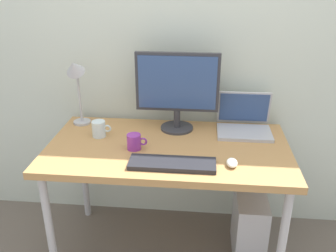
{
  "coord_description": "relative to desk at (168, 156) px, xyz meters",
  "views": [
    {
      "loc": [
        0.18,
        -1.83,
        1.68
      ],
      "look_at": [
        0.0,
        0.0,
        0.87
      ],
      "focal_mm": 39.17,
      "sensor_mm": 36.0,
      "label": 1
    }
  ],
  "objects": [
    {
      "name": "keyboard",
      "position": [
        0.04,
        -0.22,
        0.08
      ],
      "size": [
        0.44,
        0.14,
        0.02
      ],
      "primitive_type": "cube",
      "color": "#232328",
      "rests_on": "desk"
    },
    {
      "name": "mouse",
      "position": [
        0.34,
        -0.19,
        0.08
      ],
      "size": [
        0.06,
        0.09,
        0.03
      ],
      "primitive_type": "ellipsoid",
      "color": "silver",
      "rests_on": "desk"
    },
    {
      "name": "desk",
      "position": [
        0.0,
        0.0,
        0.0
      ],
      "size": [
        1.36,
        0.73,
        0.75
      ],
      "color": "#B7844C",
      "rests_on": "ground_plane"
    },
    {
      "name": "computer_tower",
      "position": [
        0.5,
        0.03,
        -0.47
      ],
      "size": [
        0.18,
        0.36,
        0.42
      ],
      "primitive_type": "cube",
      "color": "#B2B2B7",
      "rests_on": "ground_plane"
    },
    {
      "name": "ground_plane",
      "position": [
        0.0,
        0.0,
        -0.68
      ],
      "size": [
        6.0,
        6.0,
        0.0
      ],
      "primitive_type": "plane",
      "color": "#665B51"
    },
    {
      "name": "desk_lamp",
      "position": [
        -0.58,
        0.23,
        0.38
      ],
      "size": [
        0.11,
        0.16,
        0.44
      ],
      "color": "#B2B2B7",
      "rests_on": "desk"
    },
    {
      "name": "laptop",
      "position": [
        0.44,
        0.25,
        0.12
      ],
      "size": [
        0.32,
        0.26,
        0.23
      ],
      "color": "#B2B2B7",
      "rests_on": "desk"
    },
    {
      "name": "monitor",
      "position": [
        0.03,
        0.23,
        0.33
      ],
      "size": [
        0.49,
        0.2,
        0.48
      ],
      "color": "#333338",
      "rests_on": "desk"
    },
    {
      "name": "coffee_mug",
      "position": [
        -0.18,
        -0.06,
        0.11
      ],
      "size": [
        0.11,
        0.08,
        0.09
      ],
      "color": "purple",
      "rests_on": "desk"
    },
    {
      "name": "back_wall",
      "position": [
        0.0,
        0.42,
        0.62
      ],
      "size": [
        4.4,
        0.04,
        2.6
      ],
      "primitive_type": "cube",
      "color": "silver",
      "rests_on": "ground_plane"
    },
    {
      "name": "glass_cup",
      "position": [
        -0.42,
        0.08,
        0.11
      ],
      "size": [
        0.11,
        0.08,
        0.1
      ],
      "color": "silver",
      "rests_on": "desk"
    }
  ]
}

